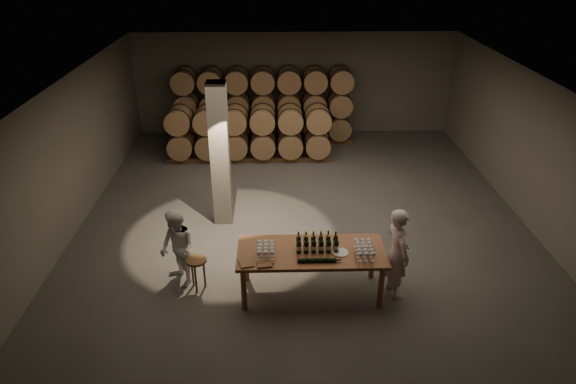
{
  "coord_description": "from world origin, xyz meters",
  "views": [
    {
      "loc": [
        -0.61,
        -10.03,
        5.86
      ],
      "look_at": [
        -0.36,
        -0.6,
        1.1
      ],
      "focal_mm": 32.0,
      "sensor_mm": 36.0,
      "label": 1
    }
  ],
  "objects_px": {
    "bottle_cluster": "(317,244)",
    "plate": "(340,252)",
    "tasting_table": "(311,256)",
    "person_man": "(397,253)",
    "stool": "(197,265)",
    "notebook_near": "(264,264)",
    "person_woman": "(177,249)"
  },
  "relations": [
    {
      "from": "person_man",
      "to": "person_woman",
      "type": "bearing_deg",
      "value": 69.35
    },
    {
      "from": "tasting_table",
      "to": "person_man",
      "type": "relative_size",
      "value": 1.51
    },
    {
      "from": "notebook_near",
      "to": "person_woman",
      "type": "relative_size",
      "value": 0.16
    },
    {
      "from": "bottle_cluster",
      "to": "plate",
      "type": "xyz_separation_m",
      "value": [
        0.4,
        -0.1,
        -0.12
      ]
    },
    {
      "from": "tasting_table",
      "to": "stool",
      "type": "bearing_deg",
      "value": 175.13
    },
    {
      "from": "tasting_table",
      "to": "person_woman",
      "type": "xyz_separation_m",
      "value": [
        -2.41,
        0.36,
        -0.05
      ]
    },
    {
      "from": "tasting_table",
      "to": "bottle_cluster",
      "type": "bearing_deg",
      "value": 10.06
    },
    {
      "from": "tasting_table",
      "to": "plate",
      "type": "distance_m",
      "value": 0.52
    },
    {
      "from": "bottle_cluster",
      "to": "notebook_near",
      "type": "bearing_deg",
      "value": -155.11
    },
    {
      "from": "tasting_table",
      "to": "person_woman",
      "type": "bearing_deg",
      "value": 171.47
    },
    {
      "from": "tasting_table",
      "to": "plate",
      "type": "height_order",
      "value": "plate"
    },
    {
      "from": "stool",
      "to": "person_woman",
      "type": "height_order",
      "value": "person_woman"
    },
    {
      "from": "tasting_table",
      "to": "notebook_near",
      "type": "relative_size",
      "value": 10.72
    },
    {
      "from": "bottle_cluster",
      "to": "notebook_near",
      "type": "distance_m",
      "value": 1.02
    },
    {
      "from": "stool",
      "to": "person_man",
      "type": "relative_size",
      "value": 0.37
    },
    {
      "from": "tasting_table",
      "to": "stool",
      "type": "distance_m",
      "value": 2.08
    },
    {
      "from": "plate",
      "to": "notebook_near",
      "type": "xyz_separation_m",
      "value": [
        -1.32,
        -0.33,
        0.01
      ]
    },
    {
      "from": "plate",
      "to": "notebook_near",
      "type": "distance_m",
      "value": 1.36
    },
    {
      "from": "stool",
      "to": "notebook_near",
      "type": "bearing_deg",
      "value": -25.31
    },
    {
      "from": "plate",
      "to": "person_man",
      "type": "bearing_deg",
      "value": 1.67
    },
    {
      "from": "bottle_cluster",
      "to": "stool",
      "type": "height_order",
      "value": "bottle_cluster"
    },
    {
      "from": "tasting_table",
      "to": "person_woman",
      "type": "distance_m",
      "value": 2.44
    },
    {
      "from": "plate",
      "to": "stool",
      "type": "relative_size",
      "value": 0.44
    },
    {
      "from": "tasting_table",
      "to": "stool",
      "type": "height_order",
      "value": "tasting_table"
    },
    {
      "from": "plate",
      "to": "notebook_near",
      "type": "height_order",
      "value": "notebook_near"
    },
    {
      "from": "plate",
      "to": "person_man",
      "type": "xyz_separation_m",
      "value": [
        1.01,
        0.03,
        -0.04
      ]
    },
    {
      "from": "bottle_cluster",
      "to": "person_woman",
      "type": "relative_size",
      "value": 0.49
    },
    {
      "from": "bottle_cluster",
      "to": "person_man",
      "type": "distance_m",
      "value": 1.41
    },
    {
      "from": "notebook_near",
      "to": "tasting_table",
      "type": "bearing_deg",
      "value": 17.45
    },
    {
      "from": "tasting_table",
      "to": "person_man",
      "type": "height_order",
      "value": "person_man"
    },
    {
      "from": "plate",
      "to": "person_man",
      "type": "relative_size",
      "value": 0.16
    },
    {
      "from": "notebook_near",
      "to": "person_man",
      "type": "xyz_separation_m",
      "value": [
        2.33,
        0.36,
        -0.05
      ]
    }
  ]
}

